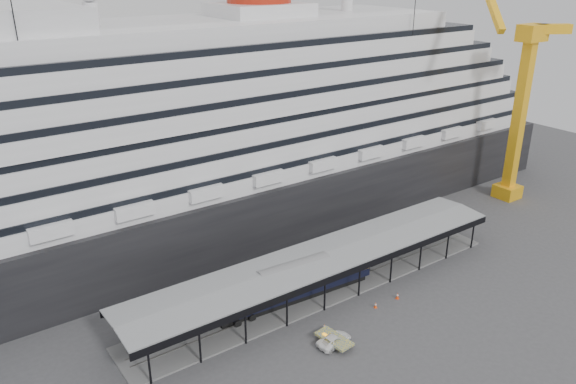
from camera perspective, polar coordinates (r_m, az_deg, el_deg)
name	(u,v)px	position (r m, az deg, el deg)	size (l,w,h in m)	color
ground	(346,306)	(73.51, 5.95, -11.42)	(200.00, 200.00, 0.00)	#3E3E41
cruise_ship	(219,114)	(90.43, -7.05, 7.83)	(130.00, 30.00, 43.90)	black
platform_canopy	(322,273)	(75.47, 3.51, -8.25)	(56.00, 9.18, 5.30)	slate
crane_yellow	(517,91)	(106.51, 22.25, 9.44)	(23.83, 18.78, 47.60)	#F9AE16
port_truck	(334,340)	(66.59, 4.71, -14.76)	(2.03, 4.40, 1.22)	white
pullman_carriage	(294,282)	(72.84, 0.60, -9.12)	(22.81, 4.45, 22.25)	black
traffic_cone_left	(324,327)	(68.97, 3.72, -13.50)	(0.51, 0.51, 0.75)	#E8510C
traffic_cone_mid	(376,305)	(73.44, 8.89, -11.28)	(0.49, 0.49, 0.76)	#F3470D
traffic_cone_right	(397,296)	(75.66, 11.06, -10.31)	(0.55, 0.55, 0.83)	#EC3D0D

